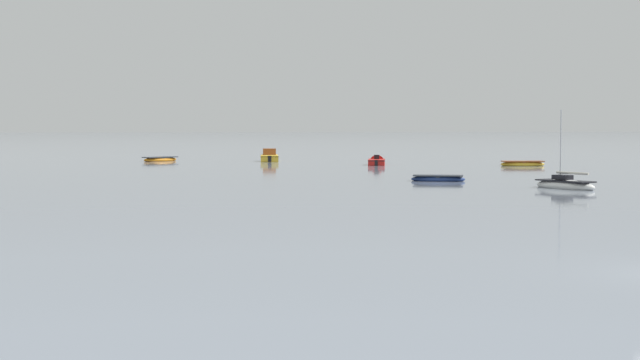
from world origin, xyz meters
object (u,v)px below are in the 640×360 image
(rowboat_moored_6, at_px, (160,159))
(motorboat_moored_4, at_px, (269,158))
(sailboat_moored_0, at_px, (565,185))
(motorboat_moored_3, at_px, (377,163))
(rowboat_moored_2, at_px, (438,179))
(rowboat_moored_3, at_px, (523,164))

(rowboat_moored_6, bearing_deg, motorboat_moored_4, -45.22)
(sailboat_moored_0, height_order, motorboat_moored_3, sailboat_moored_0)
(rowboat_moored_2, relative_size, rowboat_moored_6, 0.98)
(motorboat_moored_3, height_order, motorboat_moored_4, motorboat_moored_4)
(motorboat_moored_3, bearing_deg, sailboat_moored_0, -159.77)
(rowboat_moored_2, relative_size, motorboat_moored_4, 0.75)
(rowboat_moored_2, distance_m, motorboat_moored_4, 38.92)
(rowboat_moored_2, bearing_deg, rowboat_moored_6, 134.92)
(sailboat_moored_0, bearing_deg, motorboat_moored_3, -18.01)
(rowboat_moored_6, bearing_deg, sailboat_moored_0, -99.48)
(motorboat_moored_4, bearing_deg, rowboat_moored_3, -118.57)
(rowboat_moored_3, bearing_deg, motorboat_moored_3, 166.36)
(rowboat_moored_2, bearing_deg, motorboat_moored_3, 105.34)
(rowboat_moored_2, relative_size, rowboat_moored_3, 0.93)
(rowboat_moored_3, height_order, motorboat_moored_3, motorboat_moored_3)
(sailboat_moored_0, height_order, rowboat_moored_2, sailboat_moored_0)
(motorboat_moored_4, bearing_deg, rowboat_moored_2, -162.37)
(rowboat_moored_3, height_order, motorboat_moored_4, motorboat_moored_4)
(rowboat_moored_6, xyz_separation_m, motorboat_moored_3, (21.90, -11.34, 0.03))
(sailboat_moored_0, relative_size, rowboat_moored_2, 1.29)
(sailboat_moored_0, xyz_separation_m, rowboat_moored_3, (7.34, 31.77, -0.04))
(rowboat_moored_3, relative_size, motorboat_moored_4, 0.80)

